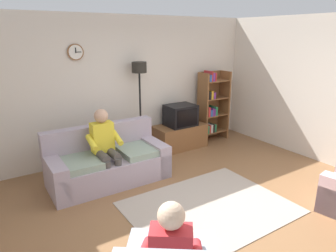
{
  "coord_description": "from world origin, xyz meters",
  "views": [
    {
      "loc": [
        -2.58,
        -2.76,
        2.35
      ],
      "look_at": [
        -0.09,
        1.07,
        0.96
      ],
      "focal_mm": 32.44,
      "sensor_mm": 36.0,
      "label": 1
    }
  ],
  "objects": [
    {
      "name": "couch",
      "position": [
        -0.9,
        1.63,
        0.31
      ],
      "size": [
        1.91,
        0.9,
        0.9
      ],
      "color": "#A899A8",
      "rests_on": "ground_plane"
    },
    {
      "name": "person_in_left_armchair",
      "position": [
        -1.4,
        -1.0,
        0.6
      ],
      "size": [
        0.62,
        0.64,
        1.12
      ],
      "color": "red",
      "rests_on": "ground_plane"
    },
    {
      "name": "floor_lamp",
      "position": [
        0.1,
        2.35,
        1.45
      ],
      "size": [
        0.28,
        0.28,
        1.85
      ],
      "color": "black",
      "rests_on": "ground_plane"
    },
    {
      "name": "back_wall_assembly",
      "position": [
        -0.0,
        2.66,
        1.35
      ],
      "size": [
        6.2,
        0.17,
        2.7
      ],
      "color": "silver",
      "rests_on": "ground_plane"
    },
    {
      "name": "ground_plane",
      "position": [
        0.0,
        0.0,
        0.0
      ],
      "size": [
        12.0,
        12.0,
        0.0
      ],
      "primitive_type": "plane",
      "color": "#8C603D"
    },
    {
      "name": "area_rug",
      "position": [
        -0.04,
        0.07,
        0.01
      ],
      "size": [
        2.2,
        1.7,
        0.01
      ],
      "primitive_type": "cube",
      "color": "#AD9E8E",
      "rests_on": "ground_plane"
    },
    {
      "name": "tv",
      "position": [
        0.98,
        2.23,
        0.72
      ],
      "size": [
        0.6,
        0.49,
        0.44
      ],
      "color": "black",
      "rests_on": "tv_stand"
    },
    {
      "name": "tv_stand",
      "position": [
        0.98,
        2.25,
        0.25
      ],
      "size": [
        1.1,
        0.56,
        0.5
      ],
      "color": "brown",
      "rests_on": "ground_plane"
    },
    {
      "name": "bookshelf",
      "position": [
        1.89,
        2.32,
        0.79
      ],
      "size": [
        0.68,
        0.36,
        1.59
      ],
      "color": "brown",
      "rests_on": "ground_plane"
    },
    {
      "name": "person_on_couch",
      "position": [
        -0.97,
        1.52,
        0.7
      ],
      "size": [
        0.51,
        0.54,
        1.24
      ],
      "color": "yellow",
      "rests_on": "ground_plane"
    }
  ]
}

